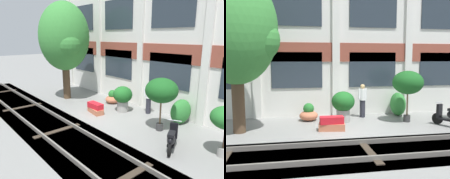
# 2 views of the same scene
# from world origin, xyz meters

# --- Properties ---
(ground_plane) EXTENTS (80.00, 80.00, 0.00)m
(ground_plane) POSITION_xyz_m (0.00, 0.00, 0.00)
(ground_plane) COLOR gray
(apartment_facade) EXTENTS (15.24, 0.64, 7.48)m
(apartment_facade) POSITION_xyz_m (0.00, 3.09, 3.73)
(apartment_facade) COLOR silver
(apartment_facade) RESTS_ON ground
(rail_tracks) EXTENTS (22.88, 2.80, 0.43)m
(rail_tracks) POSITION_xyz_m (0.00, -2.39, -0.13)
(rail_tracks) COLOR #5B5449
(rail_tracks) RESTS_ON ground
(broadleaf_tree) EXTENTS (3.20, 3.05, 5.94)m
(broadleaf_tree) POSITION_xyz_m (-4.11, 0.47, 3.77)
(broadleaf_tree) COLOR #4C3826
(broadleaf_tree) RESTS_ON ground
(potted_plant_low_pan) EXTENTS (1.35, 1.35, 2.27)m
(potted_plant_low_pan) POSITION_xyz_m (2.88, 0.95, 1.73)
(potted_plant_low_pan) COLOR #333333
(potted_plant_low_pan) RESTS_ON ground
(potted_plant_ribbed_drum) EXTENTS (1.02, 1.02, 1.36)m
(potted_plant_ribbed_drum) POSITION_xyz_m (0.08, 1.43, 0.81)
(potted_plant_ribbed_drum) COLOR gray
(potted_plant_ribbed_drum) RESTS_ON ground
(potted_plant_square_trough) EXTENTS (1.07, 0.58, 0.55)m
(potted_plant_square_trough) POSITION_xyz_m (-0.63, 0.15, 0.26)
(potted_plant_square_trough) COLOR #B76647
(potted_plant_square_trough) RESTS_ON ground
(potted_plant_wide_bowl) EXTENTS (0.84, 0.84, 0.80)m
(potted_plant_wide_bowl) POSITION_xyz_m (-1.40, 1.98, 0.31)
(potted_plant_wide_bowl) COLOR #B76647
(potted_plant_wide_bowl) RESTS_ON ground
(scooter_second_parked) EXTENTS (0.76, 1.28, 0.98)m
(scooter_second_parked) POSITION_xyz_m (4.21, -0.13, 0.44)
(scooter_second_parked) COLOR black
(scooter_second_parked) RESTS_ON ground
(resident_by_doorway) EXTENTS (0.48, 0.34, 1.59)m
(resident_by_doorway) POSITION_xyz_m (1.19, 2.21, 0.85)
(resident_by_doorway) COLOR #282833
(resident_by_doorway) RESTS_ON ground
(topiary_hedge) EXTENTS (0.77, 1.23, 1.13)m
(topiary_hedge) POSITION_xyz_m (3.02, 2.30, 0.57)
(topiary_hedge) COLOR #2D7A33
(topiary_hedge) RESTS_ON ground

